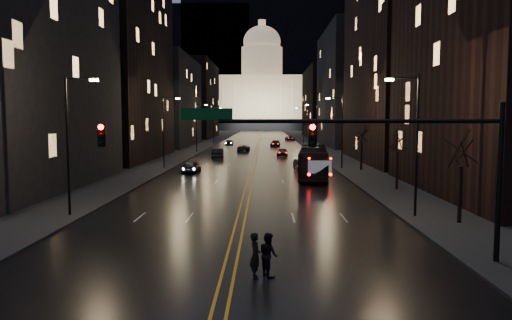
{
  "coord_description": "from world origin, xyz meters",
  "views": [
    {
      "loc": [
        1.47,
        -21.29,
        6.34
      ],
      "look_at": [
        0.88,
        12.84,
        3.45
      ],
      "focal_mm": 35.0,
      "sensor_mm": 36.0,
      "label": 1
    }
  ],
  "objects_px": {
    "oncoming_car_a": "(191,167)",
    "traffic_signal": "(369,147)",
    "receding_car_a": "(301,165)",
    "pedestrian_b": "(268,254)",
    "pedestrian_a": "(255,256)",
    "oncoming_car_b": "(218,154)",
    "bus": "(314,162)"
  },
  "relations": [
    {
      "from": "oncoming_car_b",
      "to": "receding_car_a",
      "type": "xyz_separation_m",
      "value": [
        11.71,
        -17.25,
        -0.13
      ]
    },
    {
      "from": "oncoming_car_b",
      "to": "pedestrian_a",
      "type": "bearing_deg",
      "value": 93.95
    },
    {
      "from": "oncoming_car_a",
      "to": "pedestrian_b",
      "type": "height_order",
      "value": "pedestrian_b"
    },
    {
      "from": "receding_car_a",
      "to": "oncoming_car_a",
      "type": "bearing_deg",
      "value": -172.87
    },
    {
      "from": "bus",
      "to": "pedestrian_a",
      "type": "bearing_deg",
      "value": -93.59
    },
    {
      "from": "bus",
      "to": "oncoming_car_b",
      "type": "distance_m",
      "value": 27.92
    },
    {
      "from": "pedestrian_a",
      "to": "pedestrian_b",
      "type": "distance_m",
      "value": 0.59
    },
    {
      "from": "oncoming_car_b",
      "to": "pedestrian_b",
      "type": "distance_m",
      "value": 57.97
    },
    {
      "from": "traffic_signal",
      "to": "pedestrian_b",
      "type": "distance_m",
      "value": 6.25
    },
    {
      "from": "pedestrian_b",
      "to": "oncoming_car_a",
      "type": "bearing_deg",
      "value": -14.63
    },
    {
      "from": "receding_car_a",
      "to": "pedestrian_b",
      "type": "bearing_deg",
      "value": -102.1
    },
    {
      "from": "bus",
      "to": "pedestrian_b",
      "type": "relative_size",
      "value": 6.9
    },
    {
      "from": "oncoming_car_a",
      "to": "receding_car_a",
      "type": "distance_m",
      "value": 13.21
    },
    {
      "from": "traffic_signal",
      "to": "bus",
      "type": "bearing_deg",
      "value": 88.7
    },
    {
      "from": "traffic_signal",
      "to": "receding_car_a",
      "type": "bearing_deg",
      "value": 89.97
    },
    {
      "from": "receding_car_a",
      "to": "pedestrian_b",
      "type": "relative_size",
      "value": 2.33
    },
    {
      "from": "bus",
      "to": "pedestrian_b",
      "type": "xyz_separation_m",
      "value": [
        -4.98,
        -32.49,
        -0.81
      ]
    },
    {
      "from": "oncoming_car_b",
      "to": "pedestrian_b",
      "type": "height_order",
      "value": "pedestrian_b"
    },
    {
      "from": "traffic_signal",
      "to": "oncoming_car_b",
      "type": "bearing_deg",
      "value": 101.84
    },
    {
      "from": "traffic_signal",
      "to": "receding_car_a",
      "type": "relative_size",
      "value": 4.2
    },
    {
      "from": "receding_car_a",
      "to": "pedestrian_b",
      "type": "height_order",
      "value": "pedestrian_b"
    },
    {
      "from": "bus",
      "to": "pedestrian_b",
      "type": "distance_m",
      "value": 32.88
    },
    {
      "from": "bus",
      "to": "pedestrian_a",
      "type": "relative_size",
      "value": 6.66
    },
    {
      "from": "bus",
      "to": "oncoming_car_b",
      "type": "relative_size",
      "value": 2.48
    },
    {
      "from": "oncoming_car_a",
      "to": "oncoming_car_b",
      "type": "height_order",
      "value": "oncoming_car_b"
    },
    {
      "from": "oncoming_car_a",
      "to": "traffic_signal",
      "type": "bearing_deg",
      "value": 113.93
    },
    {
      "from": "traffic_signal",
      "to": "oncoming_car_a",
      "type": "distance_m",
      "value": 38.04
    },
    {
      "from": "traffic_signal",
      "to": "receding_car_a",
      "type": "height_order",
      "value": "traffic_signal"
    },
    {
      "from": "traffic_signal",
      "to": "receding_car_a",
      "type": "distance_m",
      "value": 38.79
    },
    {
      "from": "oncoming_car_b",
      "to": "traffic_signal",
      "type": "bearing_deg",
      "value": 98.98
    },
    {
      "from": "pedestrian_b",
      "to": "oncoming_car_b",
      "type": "bearing_deg",
      "value": -20.23
    },
    {
      "from": "traffic_signal",
      "to": "pedestrian_a",
      "type": "bearing_deg",
      "value": -157.4
    }
  ]
}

